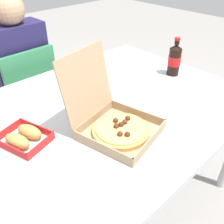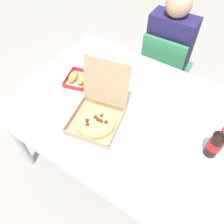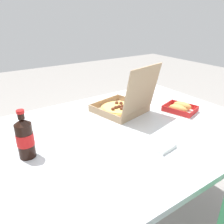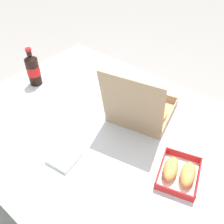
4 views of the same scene
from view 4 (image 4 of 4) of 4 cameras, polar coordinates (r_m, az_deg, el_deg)
The scene contains 7 objects.
ground_plane at distance 1.75m, azimuth -1.44°, elevation -20.20°, with size 10.00×10.00×0.00m, color gray.
dining_table at distance 1.21m, azimuth -1.96°, elevation -5.50°, with size 1.42×1.07×0.72m.
pizza_box_open at distance 1.20m, azimuth 6.85°, elevation 0.71°, with size 0.35×0.40×0.32m.
bread_side_box at distance 1.00m, azimuth 15.48°, elevation -13.53°, with size 0.20×0.23×0.06m.
cola_bottle at distance 1.46m, azimuth -18.08°, elevation 9.51°, with size 0.07×0.07×0.22m.
paper_menu at distance 1.39m, azimuth -6.93°, elevation 4.99°, with size 0.21×0.15×0.00m, color white.
napkin_pile at distance 1.05m, azimuth -11.29°, elevation -10.61°, with size 0.11×0.11×0.02m, color white.
Camera 4 is at (-0.55, 0.61, 1.55)m, focal length 38.84 mm.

